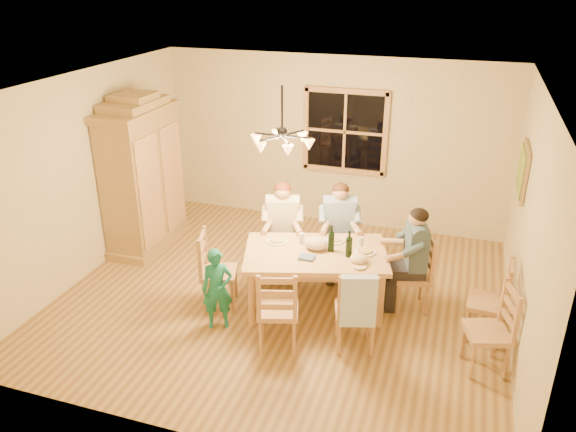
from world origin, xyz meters
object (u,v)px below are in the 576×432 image
(chair_far_right, at_px, (338,254))
(adult_plaid_man, at_px, (339,218))
(chair_end_right, at_px, (411,286))
(chandelier, at_px, (282,140))
(chair_end_left, at_px, (220,283))
(chair_spare_front, at_px, (485,344))
(adult_woman, at_px, (283,218))
(chair_near_left, at_px, (278,321))
(adult_slate_man, at_px, (415,247))
(dining_table, at_px, (316,259))
(chair_near_right, at_px, (355,323))
(chair_spare_back, at_px, (485,314))
(armoire, at_px, (143,179))
(wine_bottle_b, at_px, (349,244))
(chair_far_left, at_px, (283,254))
(child, at_px, (217,289))
(wine_bottle_a, at_px, (331,239))

(chair_far_right, height_order, adult_plaid_man, adult_plaid_man)
(chair_end_right, bearing_deg, chandelier, 82.14)
(chandelier, height_order, chair_end_left, chandelier)
(chair_end_right, distance_m, chair_spare_front, 1.29)
(chair_far_right, relative_size, adult_woman, 1.13)
(chandelier, xyz_separation_m, chair_far_right, (0.54, 0.77, -1.77))
(chair_near_left, distance_m, chair_end_left, 1.10)
(chair_end_left, distance_m, chair_spare_front, 3.14)
(chair_end_left, height_order, chair_end_right, same)
(chair_end_right, relative_size, chair_spare_front, 1.00)
(chair_far_right, height_order, adult_slate_man, adult_slate_man)
(chandelier, relative_size, chair_end_left, 0.78)
(dining_table, distance_m, chair_near_left, 0.97)
(chair_near_right, bearing_deg, chair_spare_back, 7.68)
(armoire, distance_m, chair_spare_back, 5.02)
(adult_slate_man, bearing_deg, chair_spare_front, -154.02)
(chair_end_right, relative_size, chair_spare_back, 1.00)
(wine_bottle_b, bearing_deg, chair_near_right, -70.26)
(chair_far_right, bearing_deg, chair_spare_front, 125.78)
(chandelier, distance_m, chair_far_left, 1.87)
(adult_woman, bearing_deg, chair_near_left, 90.00)
(chair_end_left, height_order, adult_woman, adult_woman)
(adult_plaid_man, height_order, chair_spare_front, adult_plaid_man)
(chair_far_right, xyz_separation_m, adult_slate_man, (1.04, -0.53, 0.54))
(child, height_order, chair_spare_back, same)
(chandelier, height_order, chair_spare_front, chandelier)
(chair_far_left, relative_size, adult_plaid_man, 1.13)
(adult_plaid_man, height_order, wine_bottle_b, adult_plaid_man)
(chair_far_right, bearing_deg, chair_near_left, 64.80)
(chair_spare_front, bearing_deg, chair_near_left, 79.63)
(chair_spare_back, bearing_deg, dining_table, 93.19)
(adult_slate_man, distance_m, child, 2.38)
(child, bearing_deg, chair_far_left, 51.43)
(chair_near_right, height_order, adult_woman, adult_woman)
(armoire, relative_size, chair_far_right, 2.32)
(chair_far_left, height_order, wine_bottle_a, wine_bottle_a)
(armoire, bearing_deg, chair_end_left, -35.22)
(chair_near_left, relative_size, adult_woman, 1.13)
(adult_woman, distance_m, chair_spare_front, 2.97)
(chair_end_left, bearing_deg, chair_far_right, 117.98)
(chair_far_right, relative_size, chair_spare_front, 1.00)
(adult_woman, relative_size, wine_bottle_b, 2.65)
(chair_far_right, distance_m, adult_slate_man, 1.28)
(adult_slate_man, bearing_deg, armoire, 65.50)
(chair_end_right, distance_m, wine_bottle_a, 1.17)
(chair_far_right, height_order, wine_bottle_b, wine_bottle_b)
(chair_far_right, bearing_deg, chair_end_right, 136.64)
(chandelier, distance_m, chair_end_right, 2.39)
(wine_bottle_a, bearing_deg, chair_end_right, 15.16)
(adult_slate_man, bearing_deg, chair_spare_back, -129.42)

